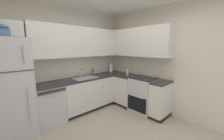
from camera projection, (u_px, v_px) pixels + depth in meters
wall_back at (66, 61)px, 3.52m from camera, size 3.54×0.05×2.67m
wall_right at (163, 61)px, 3.43m from camera, size 0.05×3.60×2.67m
refrigerator at (7, 90)px, 2.43m from camera, size 0.74×0.76×1.84m
dishwasher at (49, 104)px, 3.03m from camera, size 0.60×0.63×0.85m
lower_cabinets_back at (87, 94)px, 3.72m from camera, size 1.41×0.62×0.85m
countertop_back at (87, 78)px, 3.64m from camera, size 2.62×0.60×0.03m
lower_cabinets_right at (138, 94)px, 3.71m from camera, size 0.62×1.46×0.85m
countertop_right at (139, 78)px, 3.64m from camera, size 0.60×1.46×0.03m
oven_range at (144, 95)px, 3.59m from camera, size 0.68×0.62×1.04m
upper_cabinets_back at (77, 42)px, 3.48m from camera, size 2.30×0.34×0.75m
upper_cabinets_right at (135, 42)px, 3.76m from camera, size 0.32×2.01×0.75m
sink at (85, 79)px, 3.58m from camera, size 0.62×0.40×0.10m
faucet at (81, 72)px, 3.71m from camera, size 0.07×0.16×0.22m
soap_bottle at (93, 72)px, 3.97m from camera, size 0.05×0.05×0.20m
paper_towel_roll at (111, 68)px, 4.42m from camera, size 0.11×0.11×0.34m
oil_bottle at (127, 72)px, 3.90m from camera, size 0.08×0.08×0.23m
serving_pot_on_fridge at (0, 31)px, 2.27m from camera, size 0.29×0.29×0.22m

